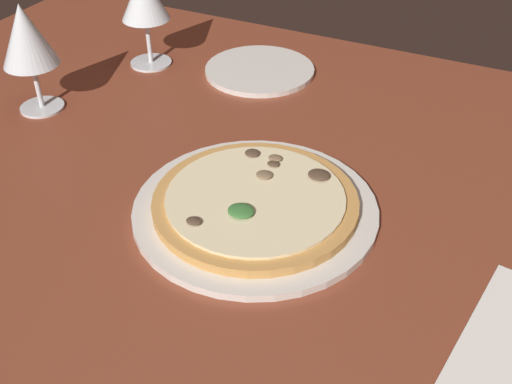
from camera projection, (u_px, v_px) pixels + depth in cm
name	position (u px, v px, depth cm)	size (l,w,h in cm)	color
dining_table	(255.00, 225.00, 78.26)	(150.00, 110.00, 4.00)	brown
pizza_main	(257.00, 203.00, 76.70)	(30.37, 30.37, 3.36)	silver
wine_glass_far	(26.00, 38.00, 91.12)	(8.39, 8.39, 16.88)	silver
side_plate	(260.00, 70.00, 107.97)	(19.02, 19.02, 0.90)	silver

